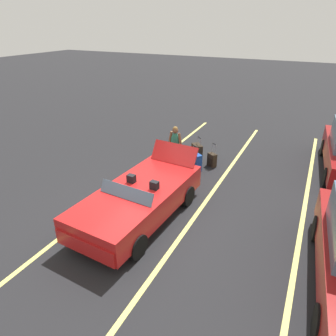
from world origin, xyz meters
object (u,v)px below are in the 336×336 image
object	(u,v)px
convertible_car	(135,204)
traveler_person	(175,146)
suitcase_large_black	(197,154)
duffel_bag	(176,157)
suitcase_small_carryon	(212,160)
suitcase_medium_bright	(196,162)

from	to	relation	value
convertible_car	traveler_person	world-z (taller)	traveler_person
suitcase_large_black	traveler_person	distance (m)	1.18
convertible_car	traveler_person	xyz separation A→B (m)	(-3.37, -0.42, 0.34)
traveler_person	duffel_bag	bearing A→B (deg)	-150.64
suitcase_small_carryon	convertible_car	bearing A→B (deg)	22.00
suitcase_medium_bright	suitcase_small_carryon	xyz separation A→B (m)	(-0.56, 0.40, -0.06)
convertible_car	suitcase_large_black	size ratio (longest dim) A/B	4.20
suitcase_medium_bright	suitcase_small_carryon	bearing A→B (deg)	-1.77
suitcase_small_carryon	suitcase_medium_bright	bearing A→B (deg)	-4.54
suitcase_medium_bright	duffel_bag	xyz separation A→B (m)	(-0.37, -0.97, -0.15)
suitcase_medium_bright	traveler_person	xyz separation A→B (m)	(0.33, -0.70, 0.62)
suitcase_medium_bright	duffel_bag	distance (m)	1.05
suitcase_large_black	suitcase_small_carryon	distance (m)	0.64
duffel_bag	suitcase_large_black	bearing A→B (deg)	106.72
convertible_car	traveler_person	distance (m)	3.41
suitcase_medium_bright	traveler_person	size ratio (longest dim) A/B	0.58
convertible_car	traveler_person	size ratio (longest dim) A/B	2.61
suitcase_small_carryon	traveler_person	bearing A→B (deg)	-19.83
suitcase_large_black	suitcase_medium_bright	xyz separation A→B (m)	(0.59, 0.22, -0.06)
suitcase_medium_bright	traveler_person	world-z (taller)	traveler_person
suitcase_large_black	suitcase_medium_bright	bearing A→B (deg)	67.96
convertible_car	traveler_person	bearing A→B (deg)	-169.59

